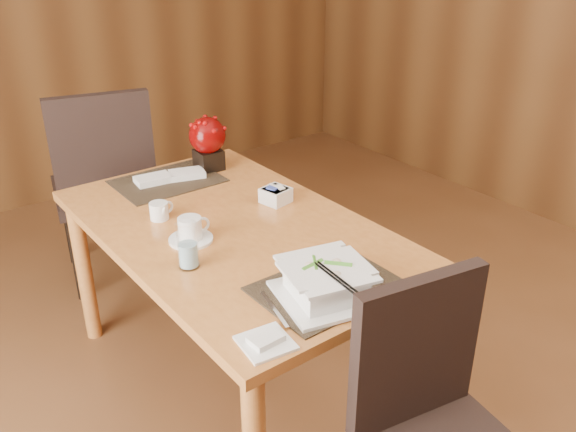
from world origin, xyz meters
TOP-DOWN VIEW (x-y plane):
  - dining_table at (0.00, 0.60)m, footprint 0.90×1.50m
  - placemat_near at (0.00, 0.05)m, footprint 0.45×0.33m
  - placemat_far at (0.00, 1.15)m, footprint 0.45×0.33m
  - soup_setting at (-0.04, 0.01)m, footprint 0.34×0.34m
  - coffee_cup at (-0.19, 0.60)m, footprint 0.16×0.16m
  - water_glass at (-0.29, 0.44)m, footprint 0.09×0.09m
  - creamer_jug at (-0.20, 0.83)m, footprint 0.11×0.11m
  - sugar_caddy at (0.26, 0.68)m, footprint 0.12×0.12m
  - berry_decor at (0.23, 1.17)m, footprint 0.17×0.17m
  - napkins_far at (0.03, 1.15)m, footprint 0.33×0.18m
  - bread_plate at (-0.32, -0.06)m, footprint 0.16×0.16m
  - near_chair at (0.02, -0.41)m, footprint 0.51×0.51m
  - far_chair at (-0.09, 1.69)m, footprint 0.61×0.61m

SIDE VIEW (x-z plane):
  - near_chair at x=0.02m, z-range 0.06..1.01m
  - far_chair at x=-0.09m, z-range 0.07..1.15m
  - dining_table at x=0.00m, z-range 0.28..1.03m
  - placemat_near at x=0.00m, z-range 0.75..0.76m
  - placemat_far at x=0.00m, z-range 0.75..0.76m
  - bread_plate at x=-0.32m, z-range 0.75..0.76m
  - napkins_far at x=0.03m, z-range 0.76..0.78m
  - sugar_caddy at x=0.26m, z-range 0.75..0.81m
  - creamer_jug at x=-0.20m, z-range 0.75..0.82m
  - coffee_cup at x=-0.19m, z-range 0.74..0.84m
  - soup_setting at x=-0.04m, z-range 0.75..0.86m
  - water_glass at x=-0.29m, z-range 0.75..0.91m
  - berry_decor at x=0.23m, z-range 0.77..1.02m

